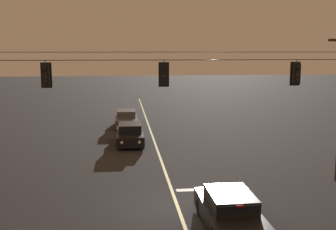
{
  "coord_description": "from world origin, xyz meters",
  "views": [
    {
      "loc": [
        -2.16,
        -15.81,
        6.32
      ],
      "look_at": [
        0.0,
        3.63,
        3.26
      ],
      "focal_mm": 43.83,
      "sensor_mm": 36.0,
      "label": 1
    }
  ],
  "objects": [
    {
      "name": "traffic_light_left_inner",
      "position": [
        -0.29,
        2.61,
        5.26
      ],
      "size": [
        0.48,
        0.41,
        1.22
      ],
      "color": "black"
    },
    {
      "name": "stop_bar_paint",
      "position": [
        1.9,
        2.03,
        0.0
      ],
      "size": [
        3.4,
        0.36,
        0.01
      ],
      "primitive_type": "cube",
      "color": "silver",
      "rests_on": "ground"
    },
    {
      "name": "lane_centre_stripe",
      "position": [
        0.0,
        8.63,
        0.0
      ],
      "size": [
        0.14,
        60.0,
        0.01
      ],
      "primitive_type": "cube",
      "color": "#D1C64C",
      "rests_on": "ground"
    },
    {
      "name": "traffic_light_centre",
      "position": [
        5.93,
        2.61,
        5.26
      ],
      "size": [
        0.48,
        0.41,
        1.22
      ],
      "color": "black"
    },
    {
      "name": "signal_span_assembly",
      "position": [
        -0.0,
        2.63,
        3.81
      ],
      "size": [
        18.47,
        0.32,
        7.32
      ],
      "color": "#38281C",
      "rests_on": "ground"
    },
    {
      "name": "car_oncoming_trailing",
      "position": [
        -1.91,
        18.42,
        0.65
      ],
      "size": [
        1.8,
        4.42,
        1.39
      ],
      "color": "#4C4C51",
      "rests_on": "ground"
    },
    {
      "name": "traffic_light_leftmost",
      "position": [
        -5.5,
        2.61,
        5.26
      ],
      "size": [
        0.48,
        0.41,
        1.22
      ],
      "color": "black"
    },
    {
      "name": "car_waiting_near_lane",
      "position": [
        1.56,
        -2.22,
        0.65
      ],
      "size": [
        1.8,
        4.33,
        1.39
      ],
      "color": "black",
      "rests_on": "ground"
    },
    {
      "name": "car_oncoming_lead",
      "position": [
        -1.71,
        11.91,
        0.65
      ],
      "size": [
        1.8,
        4.42,
        1.39
      ],
      "color": "black",
      "rests_on": "ground"
    },
    {
      "name": "ground_plane",
      "position": [
        0.0,
        0.0,
        0.0
      ],
      "size": [
        180.0,
        180.0,
        0.0
      ],
      "primitive_type": "plane",
      "color": "#28282B"
    }
  ]
}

